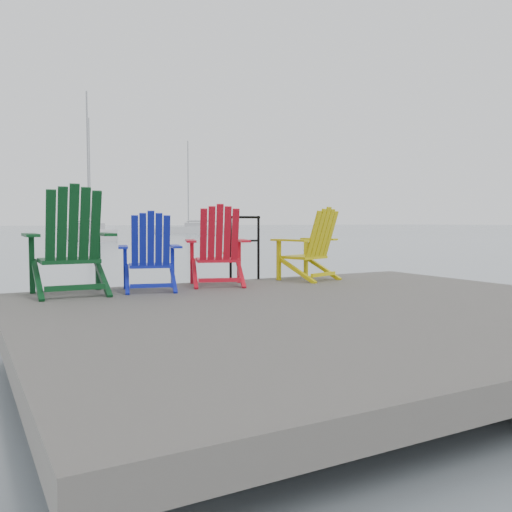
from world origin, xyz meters
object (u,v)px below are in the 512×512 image
chair_green (70,242)px  sailboat_mid (89,231)px  chair_blue (150,252)px  buoy_d (75,239)px  buoy_a (226,254)px  chair_red (218,247)px  sailboat_near (90,235)px  chair_yellow (311,245)px  buoy_c (243,241)px  sailboat_far (192,230)px  handrail (245,241)px

chair_green → sailboat_mid: 55.64m
chair_blue → buoy_d: (6.01, 38.12, -0.96)m
buoy_a → buoy_d: 24.17m
chair_green → sailboat_mid: sailboat_mid is taller
chair_red → sailboat_near: size_ratio=0.09×
chair_yellow → sailboat_near: (4.00, 33.91, -0.64)m
chair_yellow → buoy_c: size_ratio=2.83×
sailboat_mid → sailboat_far: 11.21m
buoy_d → chair_red: bearing=-97.6°
chair_green → sailboat_far: bearing=67.9°
chair_red → sailboat_mid: sailboat_mid is taller
sailboat_mid → buoy_d: 17.01m
sailboat_far → buoy_a: 38.80m
sailboat_near → sailboat_mid: size_ratio=0.85×
chair_green → buoy_d: size_ratio=2.92×
sailboat_near → buoy_c: (8.45, -7.79, -0.36)m
buoy_c → buoy_d: (-8.79, 11.90, 0.00)m
handrail → chair_red: (-0.63, -0.47, -0.04)m
buoy_d → chair_yellow: bearing=-95.5°
chair_green → buoy_c: chair_green is taller
sailboat_far → buoy_d: size_ratio=26.31×
handrail → chair_yellow: chair_yellow is taller
chair_green → chair_red: 1.80m
chair_yellow → chair_red: bearing=161.7°
chair_blue → sailboat_far: bearing=82.3°
chair_blue → buoy_c: size_ratio=2.62×
sailboat_mid → handrail: bearing=-65.6°
chair_green → buoy_c: bearing=60.3°
sailboat_mid → buoy_a: size_ratio=39.23×
sailboat_near → buoy_a: sailboat_near is taller
sailboat_near → buoy_d: bearing=95.5°
sailboat_far → buoy_a: sailboat_far is taller
chair_blue → chair_red: chair_red is taller
handrail → chair_green: chair_green is taller
buoy_d → sailboat_near: bearing=-85.3°
sailboat_far → buoy_a: bearing=176.3°
sailboat_near → sailboat_mid: 20.93m
chair_red → sailboat_mid: size_ratio=0.08×
handrail → chair_yellow: size_ratio=0.92×
chair_blue → sailboat_near: bearing=94.2°
sailboat_mid → buoy_c: (4.36, -28.32, -0.35)m
chair_blue → chair_red: size_ratio=0.91×
chair_yellow → sailboat_far: bearing=51.5°
sailboat_far → buoy_c: (-6.10, -24.28, -0.36)m
chair_blue → chair_yellow: (2.34, 0.10, 0.04)m
sailboat_far → buoy_c: sailboat_far is taller
chair_green → sailboat_near: sailboat_near is taller
chair_green → sailboat_near: 34.71m
buoy_a → buoy_c: bearing=59.8°
handrail → sailboat_near: sailboat_near is taller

